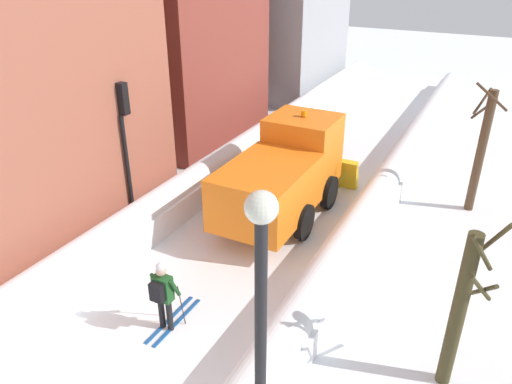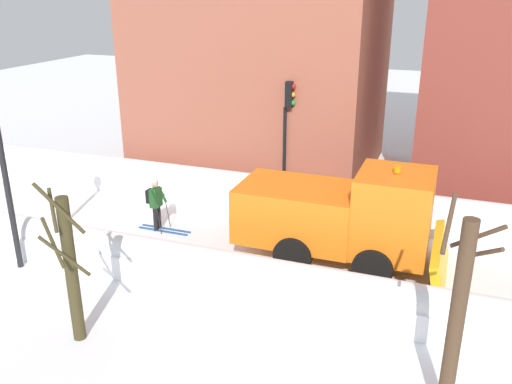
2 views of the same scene
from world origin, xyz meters
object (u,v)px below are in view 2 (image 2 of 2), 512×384
Objects in this scene: bare_tree_near at (70,267)px; bare_tree_mid at (457,319)px; skier at (156,201)px; plow_truck at (343,216)px; street_lamp at (1,152)px; traffic_light_pole at (288,120)px.

bare_tree_near is 0.92× the size of bare_tree_mid.
skier is at bearing -167.13° from bare_tree_near.
bare_tree_near is at bearing -40.04° from plow_truck.
street_lamp is at bearing -121.07° from bare_tree_near.
street_lamp reaches higher than traffic_light_pole.
traffic_light_pole is at bearing 141.64° from street_lamp.
traffic_light_pole is 9.25m from street_lamp.
street_lamp reaches higher than skier.
bare_tree_mid reaches higher than bare_tree_near.
street_lamp reaches higher than bare_tree_near.
plow_truck is at bearing 37.01° from traffic_light_pole.
bare_tree_near is at bearing -11.75° from traffic_light_pole.
bare_tree_mid is (1.87, 11.69, -1.31)m from street_lamp.
skier is 0.33× the size of street_lamp.
skier is 0.42× the size of bare_tree_mid.
traffic_light_pole is 10.94m from bare_tree_mid.
plow_truck is 7.51m from bare_tree_near.
traffic_light_pole is at bearing 168.25° from bare_tree_near.
skier is 6.11m from bare_tree_near.
traffic_light_pole is 9.81m from bare_tree_near.
plow_truck is at bearing -149.83° from bare_tree_mid.
street_lamp reaches higher than plow_truck.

